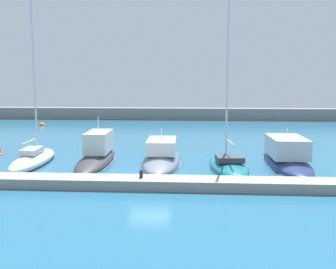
# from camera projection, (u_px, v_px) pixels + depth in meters

# --- Properties ---
(ground_plane) EXTENTS (120.00, 120.00, 0.00)m
(ground_plane) POSITION_uv_depth(u_px,v_px,m) (150.00, 178.00, 24.38)
(ground_plane) COLOR #236084
(dock_pier) EXTENTS (42.95, 1.76, 0.56)m
(dock_pier) POSITION_uv_depth(u_px,v_px,m) (145.00, 183.00, 22.22)
(dock_pier) COLOR gray
(dock_pier) RESTS_ON ground_plane
(breakwater_seawall) EXTENTS (108.00, 2.12, 1.81)m
(breakwater_seawall) POSITION_uv_depth(u_px,v_px,m) (177.00, 114.00, 61.78)
(breakwater_seawall) COLOR gray
(breakwater_seawall) RESTS_ON ground_plane
(sailboat_white_third) EXTENTS (2.41, 7.74, 16.40)m
(sailboat_white_third) POSITION_uv_depth(u_px,v_px,m) (33.00, 159.00, 28.44)
(sailboat_white_third) COLOR white
(sailboat_white_third) RESTS_ON ground_plane
(motorboat_charcoal_fourth) EXTENTS (2.67, 9.45, 3.70)m
(motorboat_charcoal_fourth) POSITION_uv_depth(u_px,v_px,m) (97.00, 155.00, 29.12)
(motorboat_charcoal_fourth) COLOR #2D2D33
(motorboat_charcoal_fourth) RESTS_ON ground_plane
(motorboat_slate_fifth) EXTENTS (3.06, 9.93, 2.91)m
(motorboat_slate_fifth) POSITION_uv_depth(u_px,v_px,m) (162.00, 157.00, 29.13)
(motorboat_slate_fifth) COLOR slate
(motorboat_slate_fifth) RESTS_ON ground_plane
(sailboat_teal_sixth) EXTENTS (3.13, 7.51, 12.39)m
(sailboat_teal_sixth) POSITION_uv_depth(u_px,v_px,m) (228.00, 165.00, 26.99)
(sailboat_teal_sixth) COLOR #19707F
(sailboat_teal_sixth) RESTS_ON ground_plane
(motorboat_navy_seventh) EXTENTS (2.85, 10.09, 2.89)m
(motorboat_navy_seventh) POSITION_uv_depth(u_px,v_px,m) (286.00, 156.00, 28.48)
(motorboat_navy_seventh) COLOR navy
(motorboat_navy_seventh) RESTS_ON ground_plane
(mooring_buoy_orange) EXTENTS (0.84, 0.84, 0.84)m
(mooring_buoy_orange) POSITION_uv_depth(u_px,v_px,m) (42.00, 126.00, 53.20)
(mooring_buoy_orange) COLOR orange
(mooring_buoy_orange) RESTS_ON ground_plane
(dock_bollard) EXTENTS (0.20, 0.20, 0.44)m
(dock_bollard) POSITION_uv_depth(u_px,v_px,m) (141.00, 174.00, 22.17)
(dock_bollard) COLOR black
(dock_bollard) RESTS_ON dock_pier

